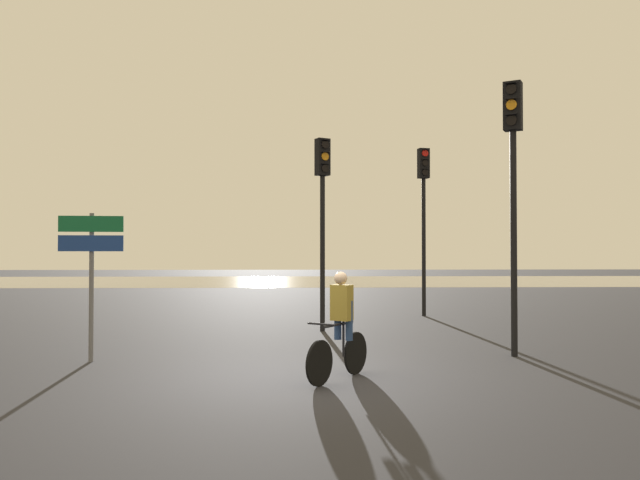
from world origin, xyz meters
name	(u,v)px	position (x,y,z in m)	size (l,w,h in m)	color
ground_plane	(298,379)	(0.00, 0.00, 0.00)	(120.00, 120.00, 0.00)	#28282D
water_strip	(299,281)	(0.00, 32.42, 0.00)	(80.00, 16.00, 0.01)	gray
traffic_light_near_right	(513,167)	(3.97, 1.91, 3.49)	(0.40, 0.42, 5.07)	black
traffic_light_far_right	(424,201)	(3.78, 9.21, 3.48)	(0.36, 0.38, 5.06)	black
traffic_light_center	(322,198)	(0.58, 5.70, 3.25)	(0.39, 0.41, 4.69)	black
direction_sign_post	(91,259)	(-3.63, 1.59, 1.79)	(1.10, 0.16, 2.60)	slate
cyclist	(340,325)	(0.63, -0.05, 0.82)	(1.00, 1.43, 1.62)	black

